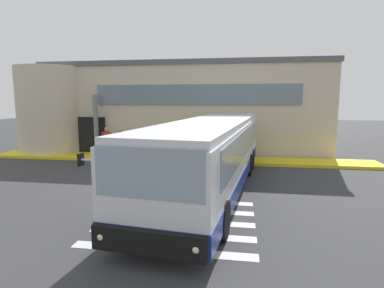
{
  "coord_description": "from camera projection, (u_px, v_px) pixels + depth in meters",
  "views": [
    {
      "loc": [
        3.73,
        -12.55,
        3.46
      ],
      "look_at": [
        1.58,
        1.1,
        1.5
      ],
      "focal_mm": 28.9,
      "sensor_mm": 36.0,
      "label": 1
    }
  ],
  "objects": [
    {
      "name": "ground_plane",
      "position": [
        152.0,
        181.0,
        13.34
      ],
      "size": [
        80.0,
        90.0,
        0.02
      ],
      "primitive_type": "cube",
      "color": "#353538",
      "rests_on": "ground"
    },
    {
      "name": "bay_paint_stripes",
      "position": [
        178.0,
        221.0,
        8.92
      ],
      "size": [
        4.4,
        3.96,
        0.01
      ],
      "color": "silver",
      "rests_on": "ground"
    },
    {
      "name": "terminal_building",
      "position": [
        184.0,
        107.0,
        24.34
      ],
      "size": [
        20.16,
        13.8,
        5.89
      ],
      "color": "beige",
      "rests_on": "ground"
    },
    {
      "name": "boarding_curb",
      "position": [
        175.0,
        159.0,
        18.02
      ],
      "size": [
        22.36,
        2.0,
        0.15
      ],
      "primitive_type": "cube",
      "color": "yellow",
      "rests_on": "ground"
    },
    {
      "name": "entry_support_column",
      "position": [
        96.0,
        124.0,
        19.12
      ],
      "size": [
        0.28,
        0.28,
        3.68
      ],
      "primitive_type": "cylinder",
      "color": "slate",
      "rests_on": "boarding_curb"
    },
    {
      "name": "bus_main_foreground",
      "position": [
        211.0,
        156.0,
        11.84
      ],
      "size": [
        4.36,
        12.34,
        2.7
      ],
      "color": "silver",
      "rests_on": "ground"
    },
    {
      "name": "passenger_near_column",
      "position": [
        107.0,
        140.0,
        18.84
      ],
      "size": [
        0.52,
        0.38,
        1.68
      ],
      "color": "#2D2D33",
      "rests_on": "boarding_curb"
    },
    {
      "name": "passenger_by_doorway",
      "position": [
        122.0,
        140.0,
        18.5
      ],
      "size": [
        0.54,
        0.48,
        1.68
      ],
      "color": "#2D2D33",
      "rests_on": "boarding_curb"
    },
    {
      "name": "safety_bollard_yellow",
      "position": [
        157.0,
        156.0,
        16.91
      ],
      "size": [
        0.18,
        0.18,
        0.9
      ],
      "primitive_type": "cylinder",
      "color": "yellow",
      "rests_on": "ground"
    }
  ]
}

